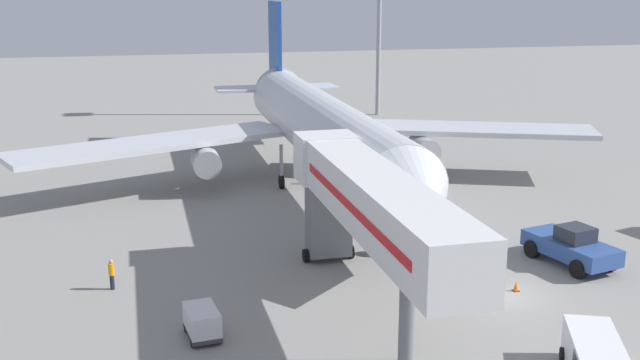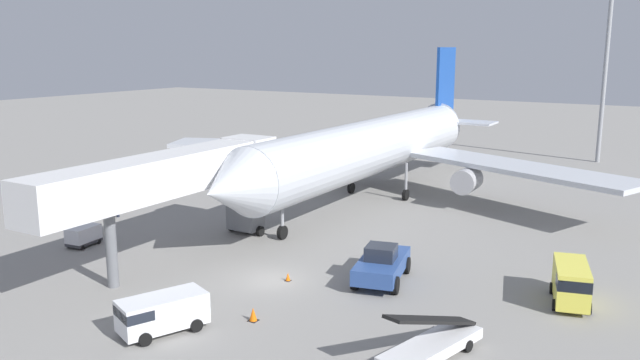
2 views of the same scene
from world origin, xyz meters
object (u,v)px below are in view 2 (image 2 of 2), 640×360
(baggage_cart_rear_right, at_px, (83,235))
(safety_cone_bravo, at_px, (288,277))
(service_van_mid_center, at_px, (160,312))
(ground_crew_worker_foreground, at_px, (117,207))
(jet_bridge, at_px, (179,177))
(apron_light_mast, at_px, (611,6))
(belt_loader_truck, at_px, (431,344))
(safety_cone_charlie, at_px, (253,314))
(pushback_tug, at_px, (382,264))
(service_van_near_right, at_px, (571,282))
(airplane_at_gate, at_px, (376,146))

(baggage_cart_rear_right, xyz_separation_m, safety_cone_bravo, (17.36, 1.73, -0.55))
(service_van_mid_center, distance_m, ground_crew_worker_foreground, 25.31)
(safety_cone_bravo, bearing_deg, service_van_mid_center, -98.49)
(service_van_mid_center, bearing_deg, jet_bridge, 127.74)
(safety_cone_bravo, distance_m, apron_light_mast, 61.42)
(belt_loader_truck, height_order, ground_crew_worker_foreground, belt_loader_truck)
(safety_cone_charlie, bearing_deg, service_van_mid_center, -131.80)
(safety_cone_bravo, bearing_deg, ground_crew_worker_foreground, 165.95)
(pushback_tug, relative_size, baggage_cart_rear_right, 2.47)
(belt_loader_truck, bearing_deg, safety_cone_bravo, 156.19)
(pushback_tug, height_order, safety_cone_bravo, pushback_tug)
(ground_crew_worker_foreground, bearing_deg, baggage_cart_rear_right, -58.76)
(baggage_cart_rear_right, relative_size, apron_light_mast, 0.09)
(safety_cone_bravo, relative_size, apron_light_mast, 0.02)
(jet_bridge, height_order, service_van_near_right, jet_bridge)
(safety_cone_bravo, bearing_deg, airplane_at_gate, 103.20)
(service_van_mid_center, relative_size, safety_cone_charlie, 6.44)
(pushback_tug, xyz_separation_m, apron_light_mast, (5.03, 54.31, 18.61))
(pushback_tug, relative_size, ground_crew_worker_foreground, 3.64)
(belt_loader_truck, xyz_separation_m, baggage_cart_rear_right, (-29.11, 3.45, 0.07))
(jet_bridge, xyz_separation_m, pushback_tug, (13.98, 3.28, -4.77))
(belt_loader_truck, relative_size, baggage_cart_rear_right, 2.53)
(pushback_tug, bearing_deg, apron_light_mast, 84.71)
(belt_loader_truck, bearing_deg, airplane_at_gate, 120.92)
(ground_crew_worker_foreground, bearing_deg, airplane_at_gate, 48.58)
(service_van_mid_center, xyz_separation_m, apron_light_mast, (11.64, 67.11, 18.63))
(safety_cone_bravo, height_order, safety_cone_charlie, safety_cone_charlie)
(service_van_near_right, xyz_separation_m, ground_crew_worker_foreground, (-37.90, 0.16, -0.42))
(service_van_mid_center, bearing_deg, safety_cone_charlie, 48.20)
(baggage_cart_rear_right, bearing_deg, apron_light_mast, 65.01)
(safety_cone_bravo, bearing_deg, safety_cone_charlie, -73.43)
(service_van_near_right, bearing_deg, service_van_mid_center, -139.57)
(service_van_mid_center, distance_m, safety_cone_charlie, 4.97)
(service_van_near_right, relative_size, apron_light_mast, 0.16)
(baggage_cart_rear_right, bearing_deg, service_van_near_right, 11.80)
(airplane_at_gate, height_order, belt_loader_truck, airplane_at_gate)
(jet_bridge, xyz_separation_m, belt_loader_truck, (20.57, -4.94, -5.15))
(apron_light_mast, bearing_deg, airplane_at_gate, -115.09)
(belt_loader_truck, distance_m, service_van_near_right, 11.38)
(safety_cone_bravo, bearing_deg, apron_light_mast, 79.93)
(baggage_cart_rear_right, bearing_deg, service_van_mid_center, -26.79)
(pushback_tug, height_order, service_van_near_right, pushback_tug)
(pushback_tug, distance_m, safety_cone_charlie, 9.76)
(belt_loader_truck, distance_m, safety_cone_charlie, 9.98)
(airplane_at_gate, height_order, apron_light_mast, apron_light_mast)
(jet_bridge, bearing_deg, baggage_cart_rear_right, -170.09)
(belt_loader_truck, bearing_deg, service_van_near_right, 66.98)
(ground_crew_worker_foreground, bearing_deg, service_van_mid_center, -36.89)
(pushback_tug, height_order, ground_crew_worker_foreground, pushback_tug)
(pushback_tug, height_order, safety_cone_charlie, pushback_tug)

